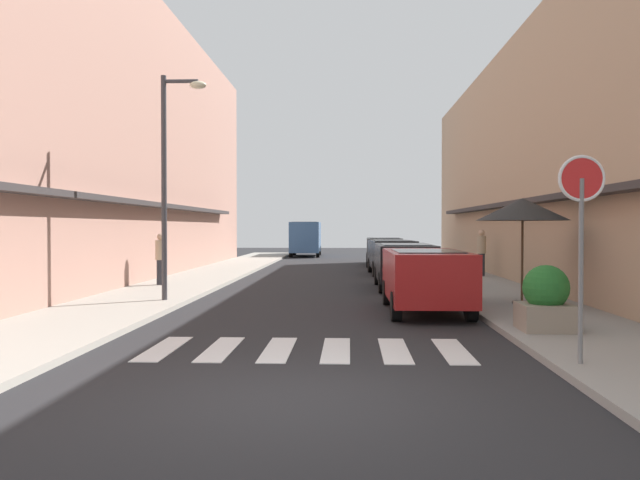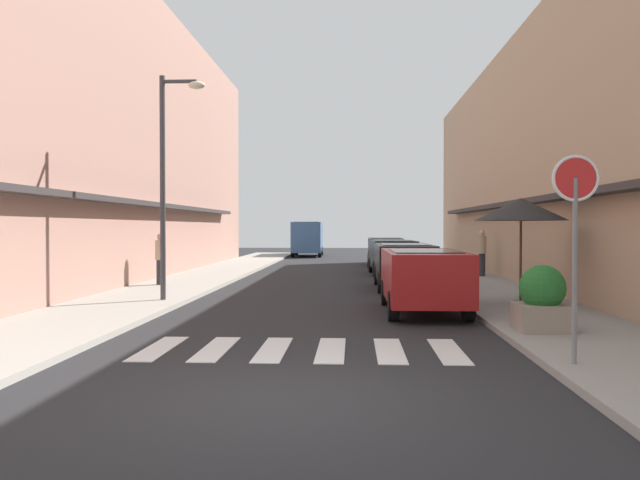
{
  "view_description": "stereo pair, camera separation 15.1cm",
  "coord_description": "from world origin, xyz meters",
  "px_view_note": "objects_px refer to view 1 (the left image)",
  "views": [
    {
      "loc": [
        0.69,
        -7.55,
        2.01
      ],
      "look_at": [
        -0.38,
        16.1,
        1.54
      ],
      "focal_mm": 36.62,
      "sensor_mm": 36.0,
      "label": 1
    },
    {
      "loc": [
        0.84,
        -7.54,
        2.01
      ],
      "look_at": [
        -0.38,
        16.1,
        1.54
      ],
      "focal_mm": 36.62,
      "sensor_mm": 36.0,
      "label": 2
    }
  ],
  "objects_px": {
    "delivery_van": "(306,236)",
    "cafe_umbrella": "(522,210)",
    "round_street_sign": "(581,204)",
    "pedestrian_walking_far": "(481,251)",
    "parked_car_near": "(425,273)",
    "parked_car_far": "(392,253)",
    "pedestrian_walking_near": "(161,258)",
    "planter_corner": "(546,300)",
    "street_lamp": "(171,164)",
    "parked_car_distant": "(384,248)",
    "parked_car_mid": "(404,261)"
  },
  "relations": [
    {
      "from": "street_lamp",
      "to": "parked_car_far",
      "type": "bearing_deg",
      "value": 59.64
    },
    {
      "from": "parked_car_distant",
      "to": "street_lamp",
      "type": "relative_size",
      "value": 0.77
    },
    {
      "from": "street_lamp",
      "to": "planter_corner",
      "type": "relative_size",
      "value": 4.85
    },
    {
      "from": "delivery_van",
      "to": "round_street_sign",
      "type": "xyz_separation_m",
      "value": [
        6.22,
        -35.69,
        0.93
      ]
    },
    {
      "from": "parked_car_near",
      "to": "delivery_van",
      "type": "xyz_separation_m",
      "value": [
        -4.8,
        29.47,
        0.48
      ]
    },
    {
      "from": "delivery_van",
      "to": "pedestrian_walking_far",
      "type": "bearing_deg",
      "value": -67.29
    },
    {
      "from": "parked_car_distant",
      "to": "pedestrian_walking_near",
      "type": "bearing_deg",
      "value": -122.0
    },
    {
      "from": "street_lamp",
      "to": "cafe_umbrella",
      "type": "xyz_separation_m",
      "value": [
        8.89,
        -0.47,
        -1.2
      ]
    },
    {
      "from": "parked_car_near",
      "to": "parked_car_far",
      "type": "relative_size",
      "value": 1.11
    },
    {
      "from": "street_lamp",
      "to": "parked_car_distant",
      "type": "bearing_deg",
      "value": 69.5
    },
    {
      "from": "pedestrian_walking_far",
      "to": "pedestrian_walking_near",
      "type": "bearing_deg",
      "value": -2.19
    },
    {
      "from": "delivery_van",
      "to": "parked_car_far",
      "type": "bearing_deg",
      "value": -74.38
    },
    {
      "from": "street_lamp",
      "to": "pedestrian_walking_far",
      "type": "bearing_deg",
      "value": 41.83
    },
    {
      "from": "delivery_van",
      "to": "cafe_umbrella",
      "type": "xyz_separation_m",
      "value": [
        7.27,
        -28.58,
        1.03
      ]
    },
    {
      "from": "parked_car_far",
      "to": "pedestrian_walking_far",
      "type": "xyz_separation_m",
      "value": [
        3.32,
        -2.24,
        0.15
      ]
    },
    {
      "from": "parked_car_far",
      "to": "pedestrian_walking_near",
      "type": "relative_size",
      "value": 2.38
    },
    {
      "from": "street_lamp",
      "to": "pedestrian_walking_far",
      "type": "relative_size",
      "value": 3.24
    },
    {
      "from": "parked_car_near",
      "to": "parked_car_distant",
      "type": "xyz_separation_m",
      "value": [
        -0.0,
        18.52,
        0.0
      ]
    },
    {
      "from": "parked_car_far",
      "to": "street_lamp",
      "type": "distance_m",
      "value": 12.99
    },
    {
      "from": "parked_car_mid",
      "to": "pedestrian_walking_near",
      "type": "relative_size",
      "value": 2.64
    },
    {
      "from": "parked_car_far",
      "to": "pedestrian_walking_near",
      "type": "distance_m",
      "value": 10.34
    },
    {
      "from": "parked_car_near",
      "to": "pedestrian_walking_near",
      "type": "bearing_deg",
      "value": 144.26
    },
    {
      "from": "parked_car_distant",
      "to": "delivery_van",
      "type": "bearing_deg",
      "value": 113.66
    },
    {
      "from": "delivery_van",
      "to": "pedestrian_walking_far",
      "type": "xyz_separation_m",
      "value": [
        8.12,
        -19.4,
        -0.33
      ]
    },
    {
      "from": "street_lamp",
      "to": "pedestrian_walking_near",
      "type": "distance_m",
      "value": 5.35
    },
    {
      "from": "parked_car_far",
      "to": "street_lamp",
      "type": "height_order",
      "value": "street_lamp"
    },
    {
      "from": "street_lamp",
      "to": "cafe_umbrella",
      "type": "bearing_deg",
      "value": -3.01
    },
    {
      "from": "parked_car_mid",
      "to": "street_lamp",
      "type": "relative_size",
      "value": 0.76
    },
    {
      "from": "parked_car_far",
      "to": "round_street_sign",
      "type": "distance_m",
      "value": 18.64
    },
    {
      "from": "delivery_van",
      "to": "planter_corner",
      "type": "relative_size",
      "value": 4.53
    },
    {
      "from": "delivery_van",
      "to": "cafe_umbrella",
      "type": "height_order",
      "value": "cafe_umbrella"
    },
    {
      "from": "parked_car_far",
      "to": "delivery_van",
      "type": "xyz_separation_m",
      "value": [
        -4.8,
        17.16,
        0.49
      ]
    },
    {
      "from": "street_lamp",
      "to": "pedestrian_walking_near",
      "type": "height_order",
      "value": "street_lamp"
    },
    {
      "from": "round_street_sign",
      "to": "pedestrian_walking_far",
      "type": "xyz_separation_m",
      "value": [
        1.9,
        16.29,
        -1.26
      ]
    },
    {
      "from": "parked_car_mid",
      "to": "cafe_umbrella",
      "type": "xyz_separation_m",
      "value": [
        2.48,
        -5.02,
        1.51
      ]
    },
    {
      "from": "parked_car_distant",
      "to": "cafe_umbrella",
      "type": "bearing_deg",
      "value": -82.01
    },
    {
      "from": "parked_car_far",
      "to": "parked_car_distant",
      "type": "height_order",
      "value": "same"
    },
    {
      "from": "delivery_van",
      "to": "round_street_sign",
      "type": "distance_m",
      "value": 36.24
    },
    {
      "from": "delivery_van",
      "to": "round_street_sign",
      "type": "height_order",
      "value": "round_street_sign"
    },
    {
      "from": "round_street_sign",
      "to": "delivery_van",
      "type": "bearing_deg",
      "value": 99.88
    },
    {
      "from": "parked_car_mid",
      "to": "parked_car_far",
      "type": "distance_m",
      "value": 6.4
    },
    {
      "from": "round_street_sign",
      "to": "pedestrian_walking_far",
      "type": "height_order",
      "value": "round_street_sign"
    },
    {
      "from": "parked_car_far",
      "to": "planter_corner",
      "type": "bearing_deg",
      "value": -83.34
    },
    {
      "from": "planter_corner",
      "to": "street_lamp",
      "type": "bearing_deg",
      "value": 150.66
    },
    {
      "from": "cafe_umbrella",
      "to": "parked_car_distant",
      "type": "bearing_deg",
      "value": 97.99
    },
    {
      "from": "pedestrian_walking_far",
      "to": "delivery_van",
      "type": "bearing_deg",
      "value": -90.42
    },
    {
      "from": "pedestrian_walking_near",
      "to": "parked_car_far",
      "type": "bearing_deg",
      "value": -85.54
    },
    {
      "from": "planter_corner",
      "to": "pedestrian_walking_near",
      "type": "bearing_deg",
      "value": 137.38
    },
    {
      "from": "pedestrian_walking_near",
      "to": "pedestrian_walking_far",
      "type": "height_order",
      "value": "pedestrian_walking_far"
    },
    {
      "from": "parked_car_mid",
      "to": "round_street_sign",
      "type": "relative_size",
      "value": 1.54
    }
  ]
}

